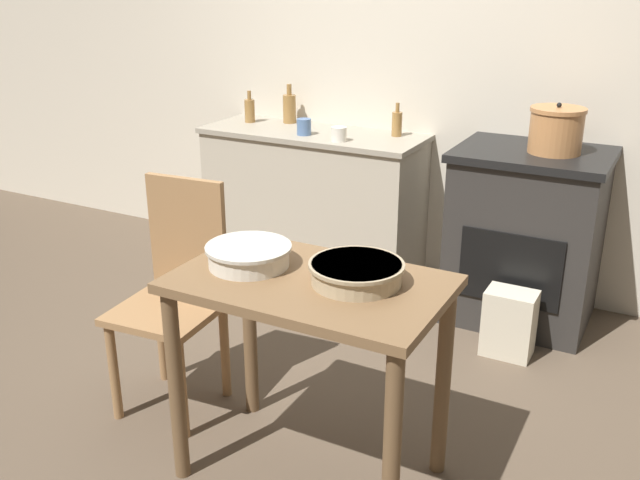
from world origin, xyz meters
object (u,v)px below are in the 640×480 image
at_px(flour_sack, 509,323).
at_px(cup_center_left, 304,127).
at_px(chair, 176,290).
at_px(bottle_far_left, 250,110).
at_px(work_table, 310,320).
at_px(mixing_bowl_small, 249,254).
at_px(bottle_mid_left, 397,123).
at_px(cup_center, 339,134).
at_px(stove, 525,236).
at_px(bottle_left, 289,108).
at_px(stock_pot, 556,130).
at_px(mixing_bowl_large, 356,272).

xyz_separation_m(flour_sack, cup_center_left, (-1.33, 0.37, 0.75)).
distance_m(chair, bottle_far_left, 1.75).
height_order(flour_sack, bottle_far_left, bottle_far_left).
bearing_deg(chair, work_table, -18.14).
bearing_deg(mixing_bowl_small, bottle_mid_left, 95.89).
bearing_deg(cup_center, mixing_bowl_small, -74.77).
relative_size(stove, bottle_left, 3.89).
distance_m(stock_pot, bottle_mid_left, 0.91).
bearing_deg(bottle_left, work_table, -57.87).
relative_size(bottle_left, cup_center, 2.77).
bearing_deg(cup_center_left, bottle_left, 133.87).
height_order(mixing_bowl_small, cup_center_left, cup_center_left).
xyz_separation_m(work_table, mixing_bowl_small, (-0.25, 0.00, 0.19)).
distance_m(chair, mixing_bowl_small, 0.61).
xyz_separation_m(chair, stock_pot, (1.20, 1.46, 0.52)).
xyz_separation_m(chair, mixing_bowl_small, (0.49, -0.17, 0.32)).
xyz_separation_m(mixing_bowl_large, cup_center, (-0.81, 1.49, 0.09)).
distance_m(mixing_bowl_small, cup_center, 1.59).
bearing_deg(bottle_left, mixing_bowl_small, -63.67).
bearing_deg(bottle_far_left, chair, -67.53).
distance_m(chair, bottle_left, 1.77).
distance_m(bottle_far_left, cup_center_left, 0.50).
bearing_deg(work_table, flour_sack, 70.81).
bearing_deg(cup_center, work_table, -66.62).
distance_m(bottle_far_left, bottle_mid_left, 0.95).
relative_size(mixing_bowl_small, bottle_mid_left, 1.61).
distance_m(stove, mixing_bowl_large, 1.66).
bearing_deg(bottle_far_left, flour_sack, -16.26).
relative_size(work_table, bottle_left, 3.89).
xyz_separation_m(chair, cup_center, (0.07, 1.36, 0.40)).
bearing_deg(bottle_far_left, work_table, -51.58).
bearing_deg(mixing_bowl_large, cup_center, 118.63).
relative_size(flour_sack, mixing_bowl_small, 1.10).
distance_m(stock_pot, bottle_left, 1.63).
height_order(bottle_mid_left, cup_center_left, bottle_mid_left).
distance_m(stove, mixing_bowl_small, 1.80).
bearing_deg(cup_center_left, mixing_bowl_large, -55.45).
bearing_deg(bottle_mid_left, bottle_left, 177.07).
bearing_deg(stove, work_table, -102.65).
bearing_deg(chair, bottle_mid_left, 74.95).
bearing_deg(cup_center, bottle_far_left, 164.06).
relative_size(flour_sack, bottle_far_left, 1.72).
distance_m(stove, chair, 1.84).
bearing_deg(work_table, mixing_bowl_large, 17.13).
xyz_separation_m(chair, bottle_far_left, (-0.65, 1.56, 0.44)).
bearing_deg(chair, stock_pot, 46.14).
relative_size(stove, cup_center, 10.77).
bearing_deg(work_table, bottle_far_left, 128.42).
xyz_separation_m(cup_center_left, cup_center, (0.25, -0.05, -0.01)).
bearing_deg(bottle_far_left, mixing_bowl_large, -47.93).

